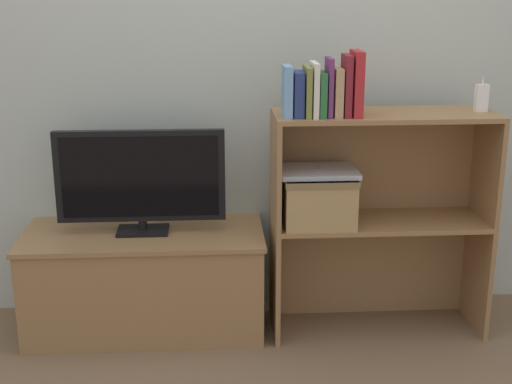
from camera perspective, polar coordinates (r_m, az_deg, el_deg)
The scene contains 18 objects.
ground_plane at distance 3.10m, azimuth 0.20°, elevation -12.39°, with size 16.00×16.00×0.00m, color brown.
wall_back at distance 3.21m, azimuth -0.37°, elevation 11.21°, with size 10.00×0.05×2.40m.
tv_stand at distance 3.21m, azimuth -8.84°, elevation -6.99°, with size 1.04×0.47×0.45m.
tv at distance 3.05m, azimuth -9.22°, elevation 1.07°, with size 0.72×0.14×0.45m.
bookshelf_lower_tier at distance 3.25m, azimuth 9.43°, elevation -4.93°, with size 0.92×0.34×0.51m.
bookshelf_upper_tier at distance 3.10m, azimuth 9.85°, elevation 3.44°, with size 0.92×0.34×0.46m.
book_skyblue at distance 2.86m, azimuth 2.50°, elevation 8.06°, with size 0.03×0.13×0.20m.
book_navy at distance 2.86m, azimuth 3.37°, elevation 7.82°, with size 0.04×0.13×0.18m.
book_olive at distance 2.87m, azimuth 4.10°, elevation 8.02°, with size 0.02×0.16×0.20m.
book_ivory at distance 2.87m, azimuth 4.68°, elevation 8.17°, with size 0.02×0.15×0.21m.
book_forest at distance 2.88m, azimuth 5.25°, elevation 7.79°, with size 0.03×0.14×0.18m.
book_plum at distance 2.88m, azimuth 5.85°, elevation 8.34°, with size 0.02×0.13×0.23m.
book_tan at distance 2.89m, azimuth 6.50°, elevation 7.95°, with size 0.03×0.14×0.19m.
book_maroon at distance 2.89m, azimuth 7.24°, elevation 8.44°, with size 0.03×0.13×0.24m.
book_crimson at distance 2.89m, azimuth 8.03°, elevation 8.58°, with size 0.04×0.15×0.26m.
baby_monitor at distance 3.12m, azimuth 17.59°, elevation 7.20°, with size 0.05×0.04×0.14m.
storage_basket_left at distance 3.02m, azimuth 4.94°, elevation -0.27°, with size 0.30×0.30×0.21m.
laptop at distance 2.99m, azimuth 4.99°, elevation 1.67°, with size 0.32×0.24×0.02m.
Camera 1 is at (-0.18, -2.71, 1.50)m, focal length 50.00 mm.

